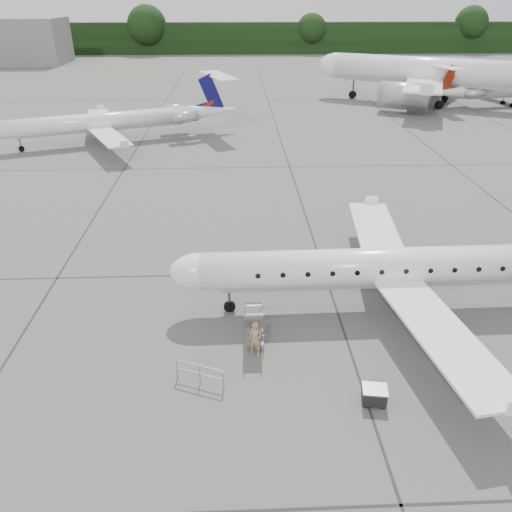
{
  "coord_description": "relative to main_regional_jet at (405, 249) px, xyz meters",
  "views": [
    {
      "loc": [
        -9.97,
        -19.55,
        15.01
      ],
      "look_at": [
        -8.96,
        4.48,
        2.3
      ],
      "focal_mm": 35.0,
      "sensor_mm": 36.0,
      "label": 1
    }
  ],
  "objects": [
    {
      "name": "ground",
      "position": [
        1.41,
        -2.74,
        -3.44
      ],
      "size": [
        320.0,
        320.0,
        0.0
      ],
      "primitive_type": "plane",
      "color": "#5C5C5A",
      "rests_on": "ground"
    },
    {
      "name": "treeline",
      "position": [
        1.41,
        127.26,
        0.56
      ],
      "size": [
        260.0,
        4.0,
        8.0
      ],
      "primitive_type": "cube",
      "color": "black",
      "rests_on": "ground"
    },
    {
      "name": "main_regional_jet",
      "position": [
        0.0,
        0.0,
        0.0
      ],
      "size": [
        27.16,
        19.77,
        6.88
      ],
      "primitive_type": null,
      "rotation": [
        0.0,
        0.0,
        0.02
      ],
      "color": "white",
      "rests_on": "ground"
    },
    {
      "name": "airstair",
      "position": [
        -7.83,
        -2.38,
        -2.36
      ],
      "size": [
        0.89,
        2.51,
        2.16
      ],
      "primitive_type": null,
      "rotation": [
        0.0,
        0.0,
        0.02
      ],
      "color": "white",
      "rests_on": "ground"
    },
    {
      "name": "passenger",
      "position": [
        -7.81,
        -3.78,
        -2.56
      ],
      "size": [
        0.76,
        0.65,
        1.77
      ],
      "primitive_type": "imported",
      "rotation": [
        0.0,
        0.0,
        -0.42
      ],
      "color": "#9C7955",
      "rests_on": "ground"
    },
    {
      "name": "safety_railing",
      "position": [
        -10.28,
        -5.67,
        -2.94
      ],
      "size": [
        2.07,
        0.91,
        1.0
      ],
      "primitive_type": null,
      "rotation": [
        0.0,
        0.0,
        -0.39
      ],
      "color": "gray",
      "rests_on": "ground"
    },
    {
      "name": "baggage_cart",
      "position": [
        -3.07,
        -7.12,
        -3.03
      ],
      "size": [
        1.07,
        0.92,
        0.83
      ],
      "primitive_type": null,
      "rotation": [
        0.0,
        0.0,
        -0.16
      ],
      "color": "black",
      "rests_on": "ground"
    },
    {
      "name": "bg_narrowbody",
      "position": [
        20.83,
        54.17,
        3.28
      ],
      "size": [
        45.75,
        41.39,
        13.45
      ],
      "primitive_type": null,
      "rotation": [
        0.0,
        0.0,
        -0.49
      ],
      "color": "white",
      "rests_on": "ground"
    },
    {
      "name": "bg_regional_left",
      "position": [
        -23.28,
        33.98,
        -0.08
      ],
      "size": [
        30.41,
        26.08,
        6.73
      ],
      "primitive_type": null,
      "rotation": [
        0.0,
        0.0,
        0.35
      ],
      "color": "white",
      "rests_on": "ground"
    }
  ]
}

